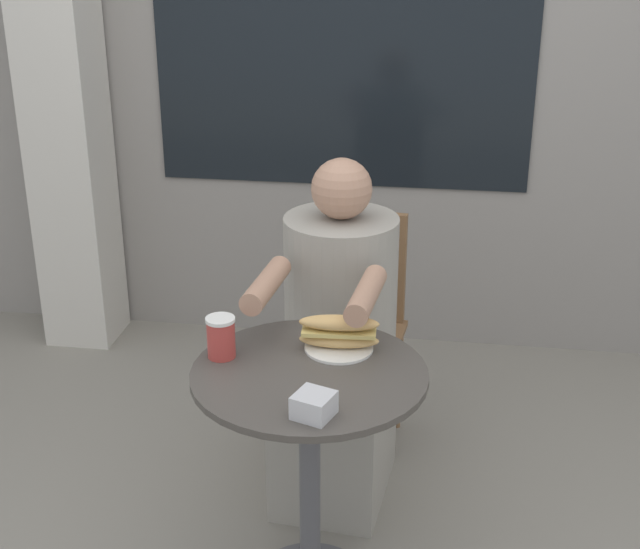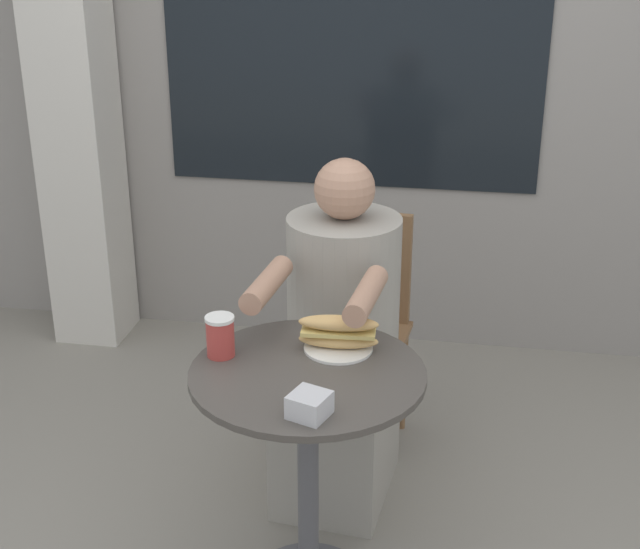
{
  "view_description": "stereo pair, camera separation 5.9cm",
  "coord_description": "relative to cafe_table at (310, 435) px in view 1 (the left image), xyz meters",
  "views": [
    {
      "loc": [
        0.34,
        -2.07,
        1.89
      ],
      "look_at": [
        0.0,
        0.19,
        0.93
      ],
      "focal_mm": 50.0,
      "sensor_mm": 36.0,
      "label": 1
    },
    {
      "loc": [
        0.4,
        -2.06,
        1.89
      ],
      "look_at": [
        0.0,
        0.19,
        0.93
      ],
      "focal_mm": 50.0,
      "sensor_mm": 36.0,
      "label": 2
    }
  ],
  "objects": [
    {
      "name": "storefront_wall",
      "position": [
        -0.0,
        1.73,
        0.87
      ],
      "size": [
        8.0,
        0.09,
        2.8
      ],
      "color": "gray",
      "rests_on": "ground_plane"
    },
    {
      "name": "lattice_pillar",
      "position": [
        -1.31,
        1.52,
        0.67
      ],
      "size": [
        0.3,
        0.3,
        2.4
      ],
      "color": "beige",
      "rests_on": "ground_plane"
    },
    {
      "name": "cafe_table",
      "position": [
        0.0,
        0.0,
        0.0
      ],
      "size": [
        0.64,
        0.64,
        0.73
      ],
      "color": "#47423D",
      "rests_on": "ground_plane"
    },
    {
      "name": "diner_chair",
      "position": [
        0.02,
        0.87,
        -0.01
      ],
      "size": [
        0.41,
        0.41,
        0.87
      ],
      "rotation": [
        0.0,
        0.0,
        3.05
      ],
      "color": "brown",
      "rests_on": "ground_plane"
    },
    {
      "name": "seated_diner",
      "position": [
        0.01,
        0.52,
        -0.03
      ],
      "size": [
        0.42,
        0.68,
        1.17
      ],
      "rotation": [
        0.0,
        0.0,
        3.05
      ],
      "color": "gray",
      "rests_on": "ground_plane"
    },
    {
      "name": "sandwich_on_plate",
      "position": [
        0.06,
        0.14,
        0.25
      ],
      "size": [
        0.23,
        0.19,
        0.1
      ],
      "rotation": [
        0.0,
        0.0,
        0.06
      ],
      "color": "white",
      "rests_on": "cafe_table"
    },
    {
      "name": "drink_cup",
      "position": [
        -0.25,
        0.05,
        0.26
      ],
      "size": [
        0.08,
        0.08,
        0.12
      ],
      "color": "#B73D38",
      "rests_on": "cafe_table"
    },
    {
      "name": "napkin_box",
      "position": [
        0.05,
        -0.22,
        0.23
      ],
      "size": [
        0.11,
        0.11,
        0.06
      ],
      "rotation": [
        0.0,
        0.0,
        -0.34
      ],
      "color": "silver",
      "rests_on": "cafe_table"
    }
  ]
}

